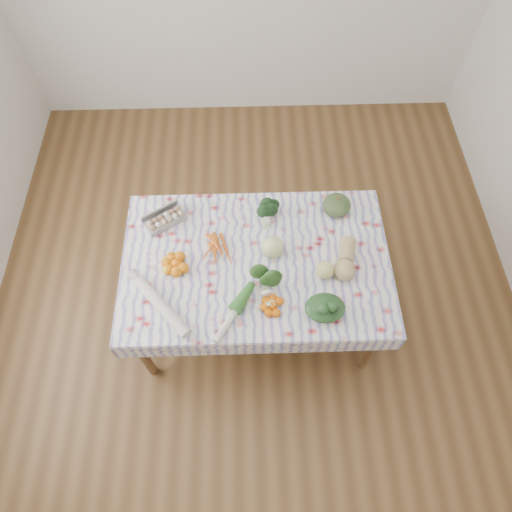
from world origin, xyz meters
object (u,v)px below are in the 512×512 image
kabocha_squash (337,205)px  cabbage (273,247)px  egg_carton (166,221)px  butternut_squash (346,258)px  grapefruit (325,270)px  dining_table (256,267)px

kabocha_squash → cabbage: bearing=-143.8°
kabocha_squash → cabbage: cabbage is taller
egg_carton → kabocha_squash: kabocha_squash is taller
kabocha_squash → butternut_squash: size_ratio=0.65×
butternut_squash → grapefruit: butternut_squash is taller
egg_carton → cabbage: size_ratio=1.89×
egg_carton → kabocha_squash: bearing=-28.0°
dining_table → grapefruit: size_ratio=14.36×
egg_carton → dining_table: bearing=-59.2°
kabocha_squash → egg_carton: bearing=-176.1°
kabocha_squash → grapefruit: 0.49m
cabbage → grapefruit: 0.34m
egg_carton → kabocha_squash: (1.11, 0.07, 0.02)m
dining_table → butternut_squash: bearing=-3.9°
dining_table → cabbage: cabbage is taller
cabbage → grapefruit: bearing=-28.0°
egg_carton → kabocha_squash: size_ratio=1.44×
dining_table → grapefruit: grapefruit is taller
dining_table → butternut_squash: (0.54, -0.04, 0.15)m
butternut_squash → grapefruit: (-0.13, -0.07, -0.01)m
dining_table → kabocha_squash: 0.67m
kabocha_squash → butternut_squash: butternut_squash is taller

